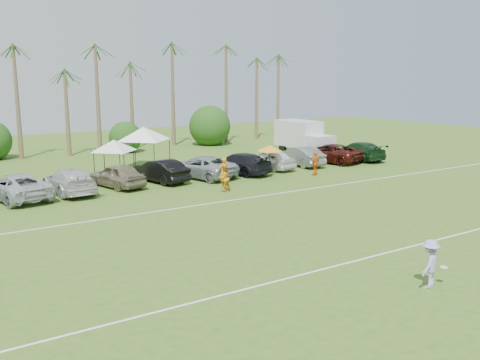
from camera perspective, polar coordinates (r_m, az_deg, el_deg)
ground at (r=19.95m, az=12.04°, el=-11.17°), size 120.00×120.00×0.00m
field_lines at (r=25.85m, az=-0.63°, el=-5.72°), size 80.00×12.10×0.01m
palm_tree_4 at (r=51.73m, az=-23.15°, el=10.18°), size 2.40×2.40×8.90m
palm_tree_5 at (r=52.60m, az=-18.86°, el=11.42°), size 2.40×2.40×9.90m
palm_tree_6 at (r=53.77m, az=-14.69°, el=12.54°), size 2.40×2.40×10.90m
palm_tree_7 at (r=55.22m, az=-10.70°, el=13.54°), size 2.40×2.40×11.90m
palm_tree_8 at (r=57.27m, az=-5.90°, el=10.98°), size 2.40×2.40×8.90m
palm_tree_9 at (r=59.74m, az=-1.55°, el=11.87°), size 2.40×2.40×9.90m
palm_tree_10 at (r=62.52m, az=2.44°, el=12.62°), size 2.40×2.40×10.90m
palm_tree_11 at (r=64.95m, az=5.40°, el=13.27°), size 2.40×2.40×11.90m
bush_tree_2 at (r=55.64m, az=-12.70°, el=4.91°), size 4.00×4.00×4.00m
bush_tree_3 at (r=59.85m, az=-3.67°, el=5.57°), size 4.00×4.00×4.00m
sideline_player_a at (r=36.57m, az=-1.79°, el=0.86°), size 0.82×0.63×2.01m
sideline_player_b at (r=35.00m, az=-1.68°, el=0.21°), size 0.89×0.71×1.78m
sideline_player_c at (r=41.04m, az=8.05°, el=1.75°), size 1.16×0.76×1.84m
box_truck at (r=51.63m, az=6.82°, el=4.58°), size 2.59×6.37×3.25m
canopy_tent_left at (r=42.25m, az=-13.33°, el=4.19°), size 3.82×3.82×3.09m
canopy_tent_right at (r=44.97m, az=-10.27°, el=5.60°), size 4.82×4.82×3.91m
market_umbrella at (r=41.43m, az=3.21°, el=3.42°), size 1.99×1.99×2.21m
frisbee_player at (r=20.40m, az=19.58°, el=-8.41°), size 1.36×1.02×1.77m
parked_car_2 at (r=35.43m, az=-22.75°, el=-0.65°), size 3.71×6.24×1.63m
parked_car_3 at (r=36.20m, az=-17.74°, el=-0.08°), size 2.44×5.67×1.63m
parked_car_4 at (r=37.28m, az=-12.99°, el=0.47°), size 3.02×5.10×1.63m
parked_car_5 at (r=38.59m, az=-8.55°, el=0.99°), size 2.73×5.19×1.63m
parked_car_6 at (r=39.88m, az=-4.21°, el=1.40°), size 4.33×6.39×1.63m
parked_car_7 at (r=41.37m, az=-0.16°, el=1.78°), size 3.70×6.01×1.63m
parked_car_8 at (r=43.48m, az=3.17°, el=2.22°), size 2.48×4.97×1.63m
parked_car_9 at (r=45.50m, az=6.43°, el=2.56°), size 1.87×4.99×1.63m
parked_car_10 at (r=47.62m, az=9.43°, el=2.85°), size 4.13×6.35×1.63m
parked_car_11 at (r=49.54m, az=12.56°, el=3.05°), size 2.90×5.83×1.63m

